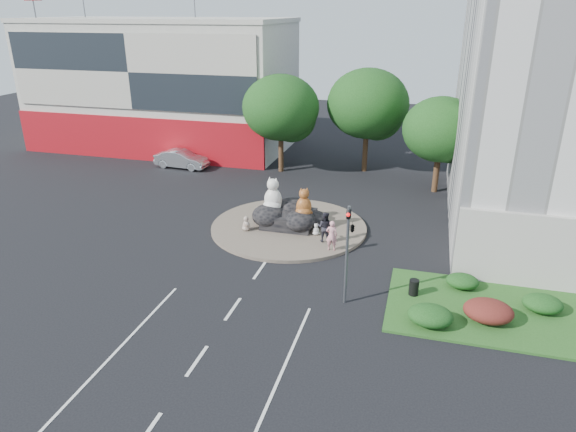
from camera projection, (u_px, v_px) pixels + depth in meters
name	position (u px, v px, depth m)	size (l,w,h in m)	color
ground	(233.00, 309.00, 24.30)	(120.00, 120.00, 0.00)	black
roundabout_island	(289.00, 227.00, 33.19)	(10.00, 10.00, 0.20)	brown
rock_plinth	(289.00, 219.00, 32.98)	(3.20, 2.60, 0.90)	black
shophouse_block	(163.00, 84.00, 51.35)	(25.20, 12.30, 17.40)	beige
grass_verge	(496.00, 311.00, 23.99)	(10.00, 6.00, 0.12)	#1D4B19
tree_left	(282.00, 111.00, 43.00)	(6.46, 6.46, 8.27)	#382314
tree_mid	(369.00, 107.00, 42.94)	(6.84, 6.84, 8.76)	#382314
tree_right	(442.00, 133.00, 38.24)	(5.70, 5.70, 7.30)	#382314
hedge_near_green	(430.00, 316.00, 22.75)	(2.00, 1.60, 0.90)	#133711
hedge_red	(488.00, 311.00, 23.01)	(2.20, 1.76, 0.99)	#501915
hedge_mid_green	(542.00, 304.00, 23.77)	(1.80, 1.44, 0.81)	#133711
hedge_back_green	(462.00, 281.00, 25.81)	(1.60, 1.28, 0.72)	#133711
traffic_light	(350.00, 234.00, 23.46)	(0.44, 1.24, 5.00)	#595B60
street_lamp	(517.00, 189.00, 26.57)	(2.34, 0.22, 8.06)	#595B60
cat_white	(273.00, 194.00, 32.75)	(1.35, 1.17, 2.25)	silver
cat_tabby	(304.00, 202.00, 31.98)	(1.11, 0.97, 1.86)	#C75729
kitten_calico	(246.00, 223.00, 32.27)	(0.59, 0.51, 0.98)	silver
kitten_white	(316.00, 229.00, 31.68)	(0.46, 0.40, 0.76)	beige
pedestrian_pink	(332.00, 235.00, 29.47)	(0.66, 0.44, 1.82)	pink
pedestrian_dark	(325.00, 227.00, 30.54)	(0.92, 0.71, 1.89)	#23222A
parked_car	(182.00, 159.00, 45.56)	(1.68, 4.82, 1.59)	#B5B9BE
litter_bin	(414.00, 287.00, 25.16)	(0.48, 0.48, 0.80)	black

